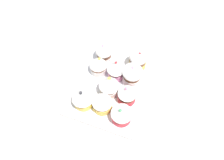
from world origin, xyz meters
TOP-DOWN VIEW (x-y plane):
  - ground_plane at (0.00, 0.00)cm, footprint 180.00×180.00cm
  - baking_tray at (0.00, 0.00)cm, footprint 30.53×24.22cm
  - cupcake_0 at (-9.07, -6.22)cm, footprint 5.80×5.80cm
  - cupcake_1 at (-3.49, -6.19)cm, footprint 5.71×5.71cm
  - cupcake_2 at (9.41, -6.08)cm, footprint 6.67×6.67cm
  - cupcake_3 at (-3.66, 0.07)cm, footprint 5.80×5.80cm
  - cupcake_4 at (2.87, -0.13)cm, footprint 6.21×6.21cm
  - cupcake_5 at (8.71, 0.16)cm, footprint 6.13×6.13cm
  - cupcake_6 at (-10.15, 5.66)cm, footprint 6.00×6.00cm
  - cupcake_7 at (-3.73, 5.59)cm, footprint 6.70×6.70cm
  - cupcake_8 at (3.41, 6.17)cm, footprint 5.89×5.89cm
  - cupcake_9 at (10.19, 6.72)cm, footprint 6.48×6.48cm

SIDE VIEW (x-z plane):
  - ground_plane at x=0.00cm, z-range -3.00..0.00cm
  - baking_tray at x=0.00cm, z-range 0.00..1.20cm
  - cupcake_0 at x=-9.07cm, z-range 1.15..8.05cm
  - cupcake_1 at x=-3.49cm, z-range 1.10..8.18cm
  - cupcake_6 at x=-10.15cm, z-range 1.11..8.34cm
  - cupcake_8 at x=3.41cm, z-range 1.09..8.59cm
  - cupcake_5 at x=8.71cm, z-range 1.25..8.48cm
  - cupcake_9 at x=10.19cm, z-range 1.20..8.70cm
  - cupcake_7 at x=-3.73cm, z-range 1.17..9.03cm
  - cupcake_2 at x=9.41cm, z-range 1.24..9.15cm
  - cupcake_4 at x=2.87cm, z-range 1.14..9.31cm
  - cupcake_3 at x=-3.66cm, z-range 1.24..9.51cm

